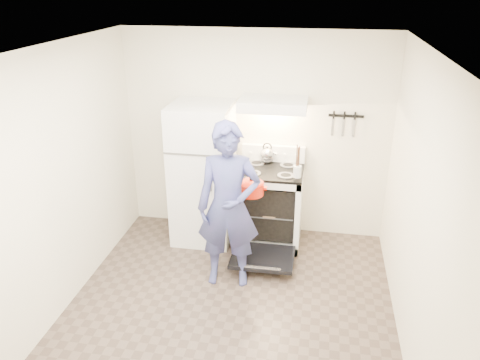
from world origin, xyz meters
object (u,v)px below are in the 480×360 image
refrigerator (203,174)px  person (229,207)px  dutch_oven (251,189)px  stove_body (270,207)px  tea_kettle (267,153)px

refrigerator → person: person is taller
dutch_oven → stove_body: bearing=76.6°
refrigerator → dutch_oven: 0.89m
stove_body → tea_kettle: tea_kettle is taller
tea_kettle → stove_body: bearing=-72.2°
stove_body → person: (-0.32, -0.90, 0.42)m
tea_kettle → dutch_oven: (-0.07, -0.81, -0.11)m
tea_kettle → person: size_ratio=0.14×
stove_body → tea_kettle: bearing=107.8°
stove_body → person: person is taller
refrigerator → tea_kettle: refrigerator is taller
refrigerator → tea_kettle: size_ratio=6.86×
stove_body → tea_kettle: size_ratio=3.71×
refrigerator → stove_body: 0.90m
refrigerator → dutch_oven: size_ratio=4.97×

